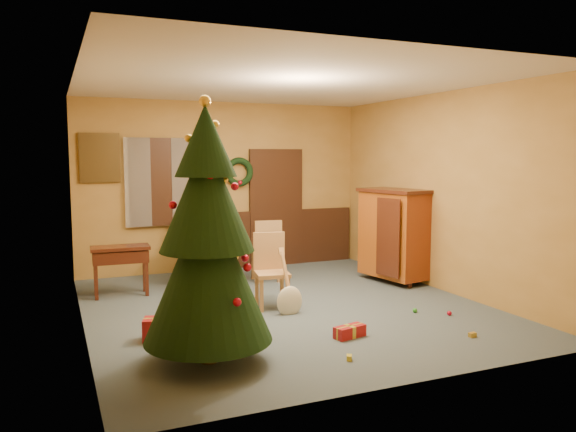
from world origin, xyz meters
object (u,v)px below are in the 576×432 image
christmas_tree (207,239)px  sideboard (394,232)px  writing_desk (120,258)px  dining_table (212,250)px  chair_near (271,267)px

christmas_tree → sideboard: christmas_tree is taller
writing_desk → sideboard: (4.07, -0.74, 0.25)m
dining_table → chair_near: bearing=-76.1°
chair_near → writing_desk: size_ratio=1.19×
sideboard → dining_table: bearing=161.6°
chair_near → christmas_tree: christmas_tree is taller
christmas_tree → writing_desk: bearing=98.8°
sideboard → writing_desk: bearing=169.7°
christmas_tree → chair_near: bearing=52.2°
dining_table → sideboard: size_ratio=0.77×
writing_desk → christmas_tree: bearing=-81.2°
christmas_tree → writing_desk: size_ratio=3.10×
dining_table → writing_desk: dining_table is taller
writing_desk → sideboard: sideboard is taller
dining_table → sideboard: 2.85m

